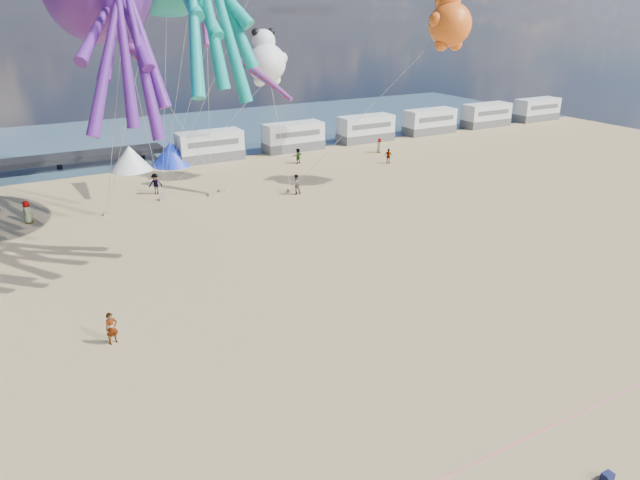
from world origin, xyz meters
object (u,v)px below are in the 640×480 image
at_px(beachgoer_4, 298,156).
at_px(sandbag_d, 211,194).
at_px(beachgoer_1, 296,184).
at_px(sandbag_b, 222,190).
at_px(kite_panda, 267,63).
at_px(tent_blue, 171,153).
at_px(motorhome_5, 537,110).
at_px(beachgoer_3, 388,156).
at_px(motorhome_3, 430,121).
at_px(cooler_navy, 608,477).
at_px(motorhome_4, 486,115).
at_px(sandbag_a, 107,214).
at_px(kite_teddy_orange, 450,24).
at_px(sandbag_c, 291,190).
at_px(motorhome_2, 366,129).
at_px(standing_person, 112,328).
at_px(windsock_right, 267,80).
at_px(motorhome_0, 210,146).
at_px(beachgoer_0, 27,212).
at_px(beachgoer_6, 379,145).
at_px(windsock_left, 122,37).
at_px(beachgoer_2, 156,184).
at_px(sandbag_e, 162,199).
at_px(motorhome_1, 293,137).
at_px(windsock_mid, 207,29).
at_px(tent_white, 130,158).

relative_size(beachgoer_4, sandbag_d, 3.05).
relative_size(beachgoer_1, sandbag_b, 3.41).
bearing_deg(beachgoer_4, kite_panda, 16.63).
relative_size(tent_blue, kite_panda, 0.72).
distance_m(motorhome_5, beachgoer_3, 33.75).
bearing_deg(kite_panda, sandbag_d, -169.35).
distance_m(tent_blue, sandbag_d, 11.60).
height_order(motorhome_3, cooler_navy, motorhome_3).
relative_size(motorhome_4, sandbag_a, 13.20).
bearing_deg(kite_teddy_orange, sandbag_c, 150.14).
bearing_deg(kite_panda, beachgoer_4, 29.14).
xyz_separation_m(motorhome_5, sandbag_c, (-45.09, -13.70, -1.39)).
height_order(motorhome_2, beachgoer_4, motorhome_2).
bearing_deg(standing_person, windsock_right, 34.26).
xyz_separation_m(motorhome_2, sandbag_d, (-22.96, -11.55, -1.39)).
distance_m(standing_person, sandbag_d, 22.70).
bearing_deg(standing_person, motorhome_0, 49.52).
bearing_deg(beachgoer_4, beachgoer_1, 40.34).
height_order(motorhome_4, kite_panda, kite_panda).
relative_size(standing_person, beachgoer_0, 0.93).
xyz_separation_m(cooler_navy, beachgoer_6, (19.99, 42.22, 0.62)).
distance_m(motorhome_5, windsock_left, 63.33).
distance_m(beachgoer_2, kite_panda, 13.93).
bearing_deg(sandbag_b, sandbag_a, -170.89).
distance_m(motorhome_5, sandbag_e, 56.39).
relative_size(motorhome_0, tent_blue, 1.65).
bearing_deg(sandbag_c, beachgoer_3, 16.48).
distance_m(motorhome_1, windsock_right, 17.14).
xyz_separation_m(motorhome_4, windsock_mid, (-41.32, -11.58, 11.58)).
distance_m(motorhome_1, motorhome_5, 38.00).
distance_m(sandbag_b, kite_teddy_orange, 23.15).
bearing_deg(beachgoer_0, motorhome_3, -118.31).
distance_m(beachgoer_2, beachgoer_4, 15.52).
bearing_deg(sandbag_b, beachgoer_0, -177.52).
xyz_separation_m(tent_blue, windsock_left, (-7.31, -20.52, 11.75)).
bearing_deg(sandbag_a, beachgoer_4, 19.39).
relative_size(tent_blue, windsock_left, 0.50).
relative_size(tent_white, windsock_mid, 0.77).
xyz_separation_m(beachgoer_1, windsock_left, (-13.76, -5.92, 12.09)).
relative_size(motorhome_0, beachgoer_0, 3.92).
xyz_separation_m(motorhome_2, windsock_left, (-30.31, -20.52, 11.45)).
relative_size(beachgoer_0, beachgoer_1, 0.99).
bearing_deg(motorhome_2, windsock_mid, -152.58).
bearing_deg(motorhome_3, sandbag_d, -160.41).
height_order(beachgoer_4, sandbag_c, beachgoer_4).
relative_size(motorhome_5, sandbag_e, 13.20).
xyz_separation_m(cooler_navy, standing_person, (-12.59, 16.56, 0.63)).
relative_size(kite_panda, windsock_left, 0.70).
bearing_deg(cooler_navy, windsock_left, 107.38).
bearing_deg(motorhome_0, beachgoer_2, -131.31).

